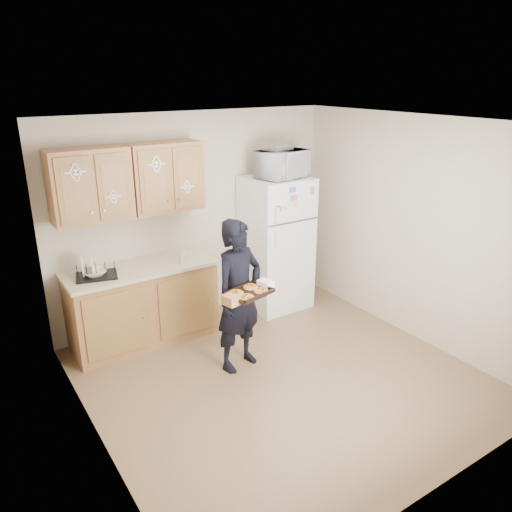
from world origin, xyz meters
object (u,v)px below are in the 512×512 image
object	(u,v)px
refrigerator	(276,243)
microwave	(282,164)
baking_tray	(249,293)
dish_rack	(96,269)
person	(239,296)

from	to	relation	value
refrigerator	microwave	xyz separation A→B (m)	(0.03, -0.05, 1.02)
refrigerator	baking_tray	world-z (taller)	refrigerator
refrigerator	dish_rack	distance (m)	2.28
refrigerator	dish_rack	bearing A→B (deg)	179.38
person	microwave	world-z (taller)	microwave
refrigerator	dish_rack	size ratio (longest dim) A/B	4.14
baking_tray	microwave	xyz separation A→B (m)	(1.28, 1.24, 0.91)
person	baking_tray	world-z (taller)	person
baking_tray	microwave	world-z (taller)	microwave
person	microwave	distance (m)	1.87
person	dish_rack	xyz separation A→B (m)	(-1.11, 1.02, 0.19)
refrigerator	person	size ratio (longest dim) A/B	1.07
refrigerator	baking_tray	bearing A→B (deg)	-133.91
refrigerator	dish_rack	world-z (taller)	refrigerator
refrigerator	baking_tray	distance (m)	1.80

